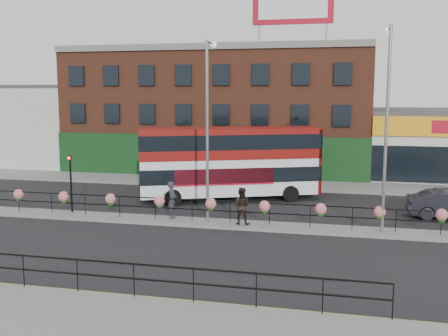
% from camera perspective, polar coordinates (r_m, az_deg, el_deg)
% --- Properties ---
extents(ground, '(120.00, 120.00, 0.00)m').
position_cam_1_polar(ground, '(26.89, -1.43, -6.18)').
color(ground, black).
rests_on(ground, ground).
extents(south_pavement, '(60.00, 4.00, 0.15)m').
position_cam_1_polar(south_pavement, '(16.15, -12.41, -16.22)').
color(south_pavement, slate).
rests_on(south_pavement, ground).
extents(north_pavement, '(60.00, 4.00, 0.15)m').
position_cam_1_polar(north_pavement, '(38.37, 2.99, -1.69)').
color(north_pavement, slate).
rests_on(north_pavement, ground).
extents(median, '(60.00, 1.60, 0.15)m').
position_cam_1_polar(median, '(26.88, -1.43, -6.03)').
color(median, slate).
rests_on(median, ground).
extents(yellow_line_inner, '(60.00, 0.10, 0.01)m').
position_cam_1_polar(yellow_line_inner, '(18.11, -9.23, -13.59)').
color(yellow_line_inner, gold).
rests_on(yellow_line_inner, ground).
extents(yellow_line_outer, '(60.00, 0.10, 0.01)m').
position_cam_1_polar(yellow_line_outer, '(17.95, -9.45, -13.80)').
color(yellow_line_outer, gold).
rests_on(yellow_line_outer, ground).
extents(brick_building, '(25.00, 12.21, 10.30)m').
position_cam_1_polar(brick_building, '(46.41, -0.16, 6.33)').
color(brick_building, brown).
rests_on(brick_building, ground).
extents(warehouse_west, '(15.50, 12.00, 7.30)m').
position_cam_1_polar(warehouse_west, '(54.74, -21.35, 4.51)').
color(warehouse_west, '#B8B8B3').
rests_on(warehouse_west, ground).
extents(billboard, '(6.00, 0.29, 4.40)m').
position_cam_1_polar(billboard, '(40.92, 7.50, 17.31)').
color(billboard, '#A40D1F').
rests_on(billboard, brick_building).
extents(median_railing, '(30.04, 0.56, 1.23)m').
position_cam_1_polar(median_railing, '(26.65, -1.44, -4.00)').
color(median_railing, black).
rests_on(median_railing, median).
extents(south_railing, '(20.04, 0.05, 1.12)m').
position_cam_1_polar(south_railing, '(18.26, -15.70, -10.42)').
color(south_railing, black).
rests_on(south_railing, south_pavement).
extents(double_decker_bus, '(11.31, 6.67, 4.51)m').
position_cam_1_polar(double_decker_bus, '(32.56, 0.67, 1.33)').
color(double_decker_bus, silver).
rests_on(double_decker_bus, ground).
extents(pedestrian_a, '(0.77, 0.55, 1.94)m').
position_cam_1_polar(pedestrian_a, '(27.54, -5.66, -3.48)').
color(pedestrian_a, '#2C2B34').
rests_on(pedestrian_a, median).
extents(pedestrian_b, '(0.99, 0.81, 1.87)m').
position_cam_1_polar(pedestrian_b, '(26.18, 1.88, -4.15)').
color(pedestrian_b, black).
rests_on(pedestrian_b, median).
extents(lamp_column_west, '(0.33, 1.60, 9.13)m').
position_cam_1_polar(lamp_column_west, '(26.45, -1.72, 5.77)').
color(lamp_column_west, slate).
rests_on(lamp_column_west, median).
extents(lamp_column_east, '(0.34, 1.68, 9.60)m').
position_cam_1_polar(lamp_column_east, '(25.41, 17.30, 5.93)').
color(lamp_column_east, slate).
rests_on(lamp_column_east, median).
extents(traffic_light_median, '(0.15, 0.28, 3.65)m').
position_cam_1_polar(traffic_light_median, '(29.72, -16.38, -0.27)').
color(traffic_light_median, black).
rests_on(traffic_light_median, median).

